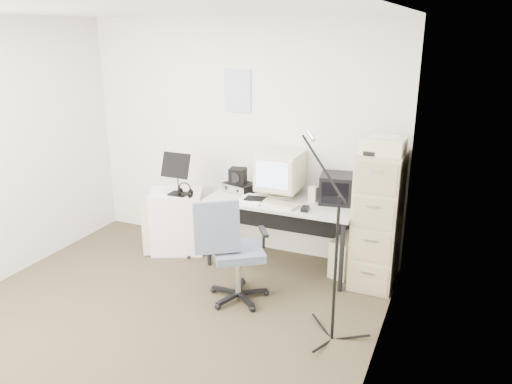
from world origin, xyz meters
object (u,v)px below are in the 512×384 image
at_px(filing_cabinet, 378,219).
at_px(office_chair, 238,250).
at_px(desk, 282,233).
at_px(side_cart, 178,221).

height_order(filing_cabinet, office_chair, filing_cabinet).
xyz_separation_m(desk, side_cart, (-1.20, -0.09, -0.02)).
distance_m(desk, side_cart, 1.21).
height_order(filing_cabinet, desk, filing_cabinet).
distance_m(filing_cabinet, office_chair, 1.37).
bearing_deg(office_chair, filing_cabinet, 2.88).
bearing_deg(desk, filing_cabinet, 1.81).
bearing_deg(side_cart, filing_cabinet, -21.42).
xyz_separation_m(filing_cabinet, office_chair, (-1.08, -0.83, -0.16)).
bearing_deg(desk, side_cart, -175.87).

